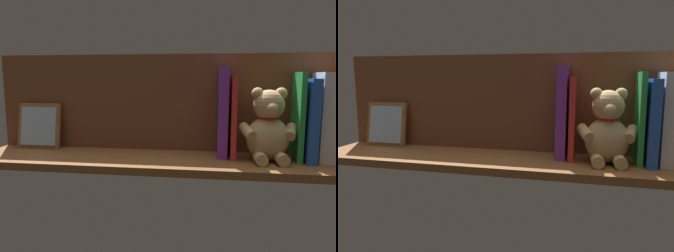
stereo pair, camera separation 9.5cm
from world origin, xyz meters
The scene contains 9 objects.
ground_plane centered at (0.00, 0.00, -1.10)cm, with size 115.17×25.06×2.20cm, color brown.
shelf_back_panel centered at (0.00, -10.28, 15.18)cm, with size 115.17×1.50×30.36cm, color brown.
dictionary_thick_white centered at (-43.90, -3.17, 12.28)cm, with size 5.29×11.72×24.57cm, color silver.
book_1 centered at (-39.18, -2.36, 11.43)cm, with size 2.54×13.55×22.85cm, color blue.
book_2 centered at (-36.39, -3.16, 12.32)cm, with size 1.43×11.94×24.64cm, color green.
teddy_bear centered at (-28.12, -0.48, 9.00)cm, with size 16.55×13.65×20.45cm.
book_3 centered at (-18.67, -3.53, 11.73)cm, with size 1.48×11.20×23.47cm, color red.
book_4 centered at (-15.70, -4.15, 13.17)cm, with size 2.85×9.95×26.33cm, color purple.
picture_frame_leaning centered at (43.89, -6.81, 7.33)cm, with size 14.34×4.05×14.88cm.
Camera 1 is at (-13.74, 93.04, 23.24)cm, focal length 35.19 mm.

